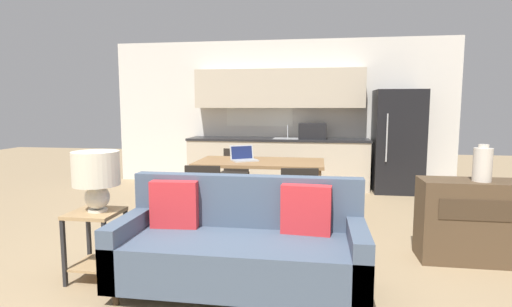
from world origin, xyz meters
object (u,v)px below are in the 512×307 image
Objects in this scene: side_table at (96,234)px; dining_chair_far_left at (234,172)px; refrigerator at (397,141)px; vase at (483,164)px; couch at (241,247)px; table_lamp at (96,174)px; dining_chair_near_left at (206,193)px; dining_table at (260,166)px; credenza at (484,221)px; laptop at (243,157)px; dining_chair_near_right at (298,197)px.

side_table is 2.89m from dining_chair_far_left.
vase is at bearing -87.22° from refrigerator.
couch is 1.36m from table_lamp.
table_lamp reaches higher than dining_chair_near_left.
side_table is at bearing -118.66° from dining_table.
dining_table is 2.33m from table_lamp.
vase is 0.42× the size of dining_chair_far_left.
credenza is (3.41, 0.91, -0.53)m from table_lamp.
refrigerator is 2.93m from dining_chair_far_left.
side_table is (-1.12, -2.05, -0.31)m from dining_table.
dining_table is 2.60m from credenza.
laptop reaches higher than dining_chair_far_left.
table_lamp is 2.91m from dining_chair_far_left.
dining_chair_near_left is at bearing -124.99° from dining_table.
dining_table is at bearing 61.34° from side_table.
vase is 0.85× the size of laptop.
table_lamp is 2.23m from laptop.
dining_chair_near_left reaches higher than dining_table.
vase is (3.37, 0.88, 0.56)m from side_table.
table_lamp reaches higher than dining_chair_near_right.
credenza is at bearing -28.68° from dining_chair_far_left.
credenza reaches higher than side_table.
dining_chair_near_left is at bearing -84.96° from dining_chair_far_left.
vase is 2.74m from laptop.
table_lamp is at bearing -165.39° from vase.
vase reaches higher than dining_table.
side_table is at bearing -96.83° from dining_chair_far_left.
vase is at bearing -27.46° from dining_table.
vase is (-0.07, -0.04, 0.55)m from credenza.
vase reaches higher than dining_chair_far_left.
dining_table is 1.99× the size of dining_chair_near_right.
dining_chair_near_right reaches higher than side_table.
dining_chair_near_right is (1.06, -0.02, 0.00)m from dining_chair_near_left.
refrigerator is at bearing -127.44° from dining_chair_near_right.
laptop reaches higher than dining_chair_near_right.
dining_chair_near_left is at bearing 65.38° from side_table.
table_lamp is 0.43× the size of credenza.
refrigerator reaches higher than table_lamp.
dining_chair_near_left is (-0.66, 1.30, 0.13)m from couch.
couch is at bearing -157.12° from credenza.
vase is at bearing -29.86° from dining_chair_far_left.
couch is (-1.96, -4.08, -0.53)m from refrigerator.
couch is 2.36m from vase.
dining_chair_near_right is at bearing -50.43° from dining_chair_far_left.
dining_chair_near_right is 2.04× the size of laptop.
credenza is at bearing 160.21° from dining_chair_near_right.
laptop reaches higher than dining_chair_near_left.
couch is at bearing -71.66° from dining_chair_far_left.
credenza is at bearing 14.96° from table_lamp.
laptop is (0.87, 2.05, -0.10)m from table_lamp.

